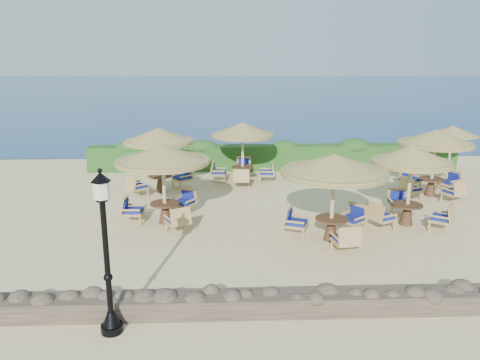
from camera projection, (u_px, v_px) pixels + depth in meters
ground at (296, 217)px, 16.17m from camera, size 120.00×120.00×0.00m
sea at (235, 89)px, 83.83m from camera, size 160.00×160.00×0.00m
hedge at (274, 157)px, 22.98m from camera, size 18.00×0.90×1.20m
stone_wall at (341, 302)px, 10.12m from camera, size 15.00×0.65×0.44m
lamp_post at (107, 261)px, 9.02m from camera, size 0.44×0.44×3.31m
extra_parasol at (452, 131)px, 20.95m from camera, size 2.30×2.30×2.41m
cafe_set_0 at (163, 166)px, 15.11m from camera, size 3.08×3.08×2.65m
cafe_set_1 at (334, 176)px, 13.65m from camera, size 3.18×3.18×2.65m
cafe_set_2 at (411, 170)px, 15.00m from camera, size 2.76×2.71×2.65m
cafe_set_3 at (159, 144)px, 18.71m from camera, size 2.79×2.79×2.65m
cafe_set_4 at (243, 142)px, 20.29m from camera, size 2.85×2.85×2.65m
cafe_set_5 at (435, 150)px, 18.24m from camera, size 2.88×2.88×2.65m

